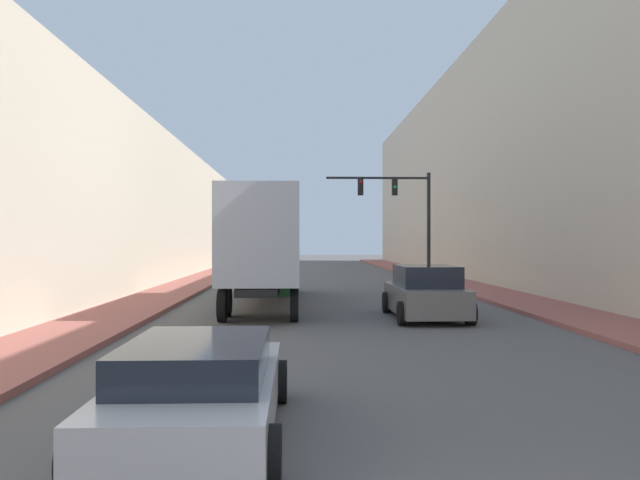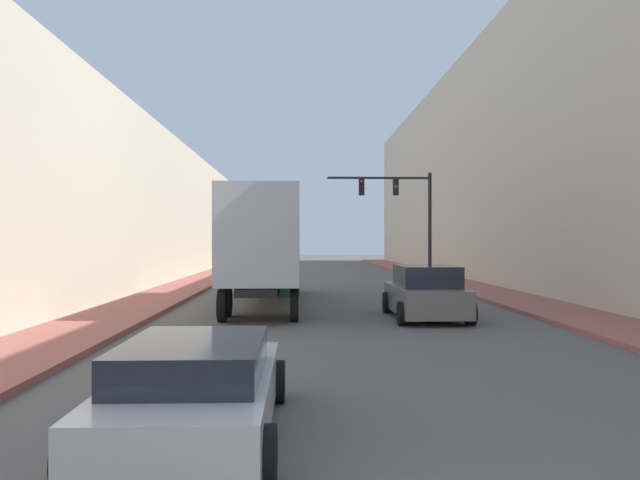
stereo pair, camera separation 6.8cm
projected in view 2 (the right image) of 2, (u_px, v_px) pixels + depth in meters
sidewalk_right at (460, 284)px, 33.75m from camera, size 2.66×80.00×0.15m
sidewalk_left at (190, 285)px, 33.28m from camera, size 2.66×80.00×0.15m
building_right at (539, 158)px, 33.89m from camera, size 6.00×80.00×13.93m
building_left at (108, 207)px, 33.14m from camera, size 6.00×80.00×8.47m
semi_truck at (267, 245)px, 23.73m from camera, size 2.47×12.40×4.16m
sedan_car at (197, 389)px, 7.81m from camera, size 2.13×4.60×1.25m
suv_car at (426, 293)px, 19.61m from camera, size 2.24×4.46×1.68m
traffic_signal_gantry at (406, 207)px, 34.38m from camera, size 5.78×0.35×6.20m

